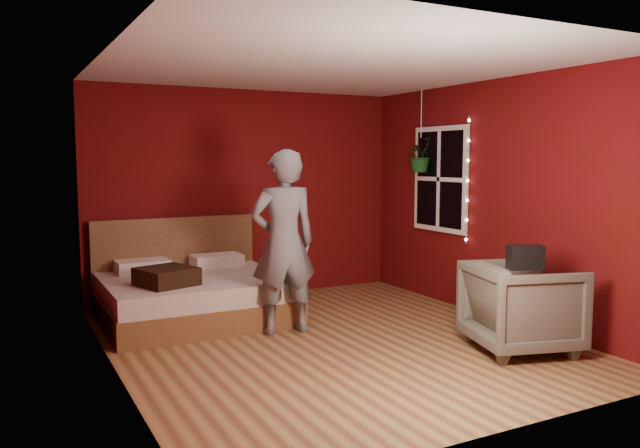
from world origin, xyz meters
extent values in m
plane|color=olive|center=(0.00, 0.00, 0.00)|extent=(4.50, 4.50, 0.00)
cube|color=#5F0A11|center=(0.00, 2.26, 1.30)|extent=(4.00, 0.02, 2.60)
cube|color=#5F0A11|center=(0.00, -2.26, 1.30)|extent=(4.00, 0.02, 2.60)
cube|color=#5F0A11|center=(-2.01, 0.00, 1.30)|extent=(0.02, 4.50, 2.60)
cube|color=#5F0A11|center=(2.01, 0.00, 1.30)|extent=(0.02, 4.50, 2.60)
cube|color=silver|center=(0.00, 0.00, 2.61)|extent=(4.00, 4.50, 0.02)
cube|color=white|center=(1.97, 0.90, 1.50)|extent=(0.04, 0.97, 1.27)
cube|color=black|center=(1.96, 0.90, 1.50)|extent=(0.02, 0.85, 1.15)
cube|color=white|center=(1.95, 0.90, 1.50)|extent=(0.03, 0.05, 1.15)
cube|color=white|center=(1.95, 0.90, 1.50)|extent=(0.03, 0.85, 0.05)
cylinder|color=silver|center=(1.94, 0.38, 1.50)|extent=(0.01, 0.01, 1.45)
sphere|color=#FFF2CC|center=(1.94, 0.38, 0.83)|extent=(0.04, 0.04, 0.04)
sphere|color=#FFF2CC|center=(1.94, 0.38, 1.05)|extent=(0.04, 0.04, 0.04)
sphere|color=#FFF2CC|center=(1.94, 0.38, 1.27)|extent=(0.04, 0.04, 0.04)
sphere|color=#FFF2CC|center=(1.94, 0.38, 1.50)|extent=(0.04, 0.04, 0.04)
sphere|color=#FFF2CC|center=(1.94, 0.38, 1.73)|extent=(0.04, 0.04, 0.04)
sphere|color=#FFF2CC|center=(1.94, 0.38, 1.95)|extent=(0.04, 0.04, 0.04)
sphere|color=#FFF2CC|center=(1.94, 0.38, 2.17)|extent=(0.04, 0.04, 0.04)
cube|color=brown|center=(-0.95, 1.38, 0.13)|extent=(1.92, 1.63, 0.27)
cube|color=beige|center=(-0.95, 1.38, 0.37)|extent=(1.88, 1.60, 0.21)
cube|color=brown|center=(-0.95, 2.16, 0.53)|extent=(1.92, 0.08, 1.06)
cube|color=white|center=(-1.38, 1.93, 0.55)|extent=(0.58, 0.36, 0.13)
cube|color=white|center=(-0.52, 1.93, 0.55)|extent=(0.58, 0.36, 0.13)
imported|color=slate|center=(-0.29, 0.50, 0.92)|extent=(0.71, 0.51, 1.84)
imported|color=#615B4C|center=(1.38, -1.04, 0.41)|extent=(1.10, 1.08, 0.81)
cube|color=black|center=(1.14, -1.29, 0.91)|extent=(0.32, 0.25, 0.21)
cube|color=black|center=(-1.33, 1.07, 0.57)|extent=(0.64, 0.64, 0.18)
cylinder|color=silver|center=(1.88, 1.18, 2.30)|extent=(0.01, 0.01, 0.60)
imported|color=#164F1A|center=(1.88, 1.18, 1.79)|extent=(0.39, 0.34, 0.43)
camera|label=1|loc=(-2.82, -5.11, 1.75)|focal=35.00mm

